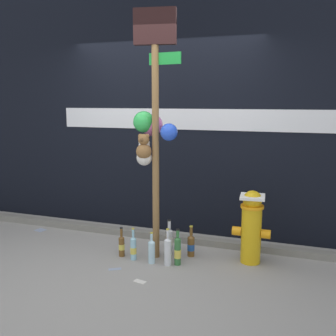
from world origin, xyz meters
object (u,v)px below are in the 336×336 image
memorial_post (152,117)px  bottle_2 (178,250)px  fire_hydrant (251,225)px  bottle_1 (133,248)px  bottle_6 (167,248)px  bottle_0 (191,245)px  bottle_8 (122,245)px  bottle_5 (169,240)px  bottle_3 (168,250)px  bottle_7 (152,251)px  bottle_4 (178,248)px

memorial_post → bottle_2: memorial_post is taller
fire_hydrant → bottle_1: bearing=-164.2°
fire_hydrant → bottle_6: bearing=-165.7°
bottle_0 → bottle_8: (-0.74, -0.26, -0.00)m
memorial_post → bottle_5: bearing=23.1°
bottle_3 → bottle_7: bottle_3 is taller
bottle_1 → bottle_3: 0.41m
memorial_post → fire_hydrant: 1.58m
bottle_6 → bottle_3: bearing=-68.0°
memorial_post → bottle_3: 1.44m
fire_hydrant → bottle_8: bearing=-167.6°
bottle_6 → memorial_post: bearing=162.5°
bottle_3 → bottle_5: 0.28m
fire_hydrant → bottle_3: 0.94m
bottle_2 → bottle_8: bottle_2 is taller
bottle_1 → bottle_4: bottle_1 is taller
memorial_post → bottle_6: 1.45m
bottle_8 → bottle_4: bearing=10.9°
bottle_3 → bottle_7: 0.18m
bottle_6 → bottle_7: bottle_7 is taller
fire_hydrant → bottle_6: fire_hydrant is taller
bottle_5 → bottle_6: (0.02, -0.14, -0.04)m
fire_hydrant → bottle_7: (-1.01, -0.37, -0.28)m
bottle_6 → bottle_7: (-0.13, -0.15, 0.01)m
bottle_6 → bottle_0: bearing=37.6°
bottle_0 → bottle_8: size_ratio=1.05×
memorial_post → bottle_8: (-0.32, -0.14, -1.44)m
bottle_4 → bottle_5: (-0.14, 0.10, 0.04)m
bottle_0 → bottle_5: 0.25m
bottle_3 → bottle_8: (-0.57, 0.06, -0.04)m
fire_hydrant → bottle_6: size_ratio=2.54×
bottle_2 → bottle_8: 0.67m
bottle_0 → bottle_7: size_ratio=1.03×
bottle_0 → bottle_3: size_ratio=0.88×
bottle_1 → bottle_7: 0.23m
bottle_0 → bottle_7: 0.48m
bottle_7 → memorial_post: bearing=108.1°
bottle_1 → bottle_8: 0.17m
bottle_1 → bottle_5: bottle_5 is taller
fire_hydrant → bottle_5: 0.94m
bottle_5 → bottle_8: bottle_5 is taller
bottle_5 → memorial_post: bearing=-156.9°
bottle_4 → bottle_6: bottle_4 is taller
bottle_6 → bottle_7: bearing=-131.1°
bottle_6 → bottle_7: 0.19m
fire_hydrant → bottle_6: (-0.88, -0.23, -0.29)m
fire_hydrant → bottle_5: size_ratio=1.94×
fire_hydrant → bottle_4: size_ratio=2.37×
bottle_3 → bottle_6: bottle_3 is taller
bottle_4 → bottle_5: 0.17m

